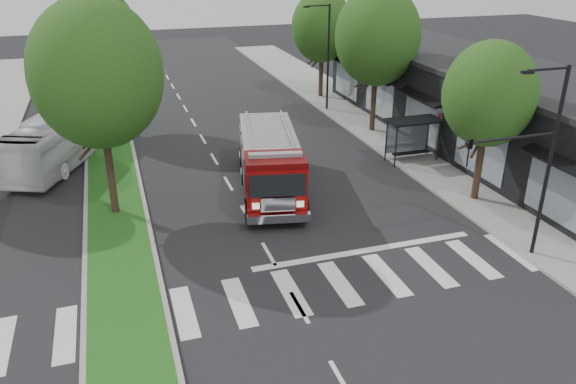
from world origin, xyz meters
TOP-DOWN VIEW (x-y plane):
  - ground at (0.00, 0.00)m, footprint 140.00×140.00m
  - sidewalk_right at (12.50, 10.00)m, footprint 5.00×80.00m
  - median at (-6.00, 18.00)m, footprint 3.00×50.00m
  - storefront_row at (17.00, 10.00)m, footprint 8.00×30.00m
  - bus_shelter at (11.20, 8.15)m, footprint 3.20×1.60m
  - tree_right_near at (11.50, 2.00)m, footprint 4.40×4.40m
  - tree_right_mid at (11.50, 14.00)m, footprint 5.60×5.60m
  - tree_right_far at (11.50, 24.00)m, footprint 5.00×5.00m
  - tree_median_near at (-6.00, 6.00)m, footprint 5.80×5.80m
  - tree_median_far at (-6.00, 20.00)m, footprint 5.60×5.60m
  - streetlight_right_near at (9.61, -3.50)m, footprint 4.08×0.22m
  - streetlight_right_far at (10.35, 20.00)m, footprint 2.11×0.20m
  - fire_engine at (1.94, 6.44)m, footprint 4.71×9.98m
  - city_bus at (-8.50, 14.49)m, footprint 6.56×11.09m

SIDE VIEW (x-z plane):
  - ground at x=0.00m, z-range 0.00..0.00m
  - sidewalk_right at x=12.50m, z-range 0.00..0.15m
  - median at x=-6.00m, z-range 0.00..0.16m
  - city_bus at x=-8.50m, z-range 0.00..3.05m
  - fire_engine at x=1.94m, z-range -0.07..3.26m
  - bus_shelter at x=11.20m, z-range 0.73..3.34m
  - storefront_row at x=17.00m, z-range 0.00..5.00m
  - streetlight_right_far at x=10.35m, z-range 0.48..8.48m
  - streetlight_right_near at x=9.61m, z-range 0.67..8.67m
  - tree_right_near at x=11.50m, z-range 1.48..9.53m
  - tree_right_far at x=11.50m, z-range 1.47..10.20m
  - tree_right_mid at x=11.50m, z-range 1.63..11.35m
  - tree_median_far at x=-6.00m, z-range 1.63..11.35m
  - tree_median_near at x=-6.00m, z-range 1.73..11.89m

